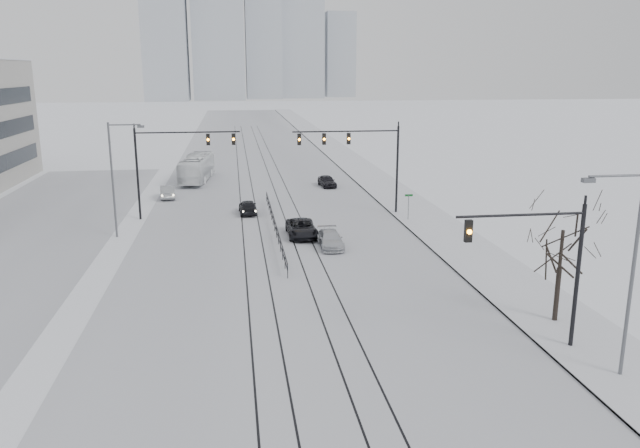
{
  "coord_description": "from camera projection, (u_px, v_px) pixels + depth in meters",
  "views": [
    {
      "loc": [
        -3.16,
        -19.42,
        12.85
      ],
      "look_at": [
        2.23,
        19.19,
        3.2
      ],
      "focal_mm": 35.0,
      "sensor_mm": 36.0,
      "label": 1
    }
  ],
  "objects": [
    {
      "name": "traffic_mast_near",
      "position": [
        546.0,
        258.0,
        28.29
      ],
      "size": [
        6.1,
        0.37,
        7.0
      ],
      "color": "black",
      "rests_on": "ground"
    },
    {
      "name": "parking_strip",
      "position": [
        37.0,
        225.0,
        53.14
      ],
      "size": [
        14.0,
        60.0,
        0.03
      ],
      "primitive_type": "cube",
      "color": "silver",
      "rests_on": "ground"
    },
    {
      "name": "traffic_mast_nw",
      "position": [
        171.0,
        156.0,
        54.3
      ],
      "size": [
        9.1,
        0.37,
        8.0
      ],
      "color": "black",
      "rests_on": "ground"
    },
    {
      "name": "box_truck",
      "position": [
        197.0,
        168.0,
        73.71
      ],
      "size": [
        3.89,
        11.24,
        3.07
      ],
      "primitive_type": "imported",
      "rotation": [
        0.0,
        0.0,
        3.02
      ],
      "color": "white",
      "rests_on": "ground"
    },
    {
      "name": "sedan_nb_right",
      "position": [
        330.0,
        240.0,
        46.29
      ],
      "size": [
        1.76,
        4.21,
        1.21
      ],
      "primitive_type": "imported",
      "rotation": [
        0.0,
        0.0,
        -0.01
      ],
      "color": "silver",
      "rests_on": "ground"
    },
    {
      "name": "bare_tree",
      "position": [
        562.0,
        240.0,
        31.52
      ],
      "size": [
        4.4,
        4.4,
        6.1
      ],
      "color": "black",
      "rests_on": "ground"
    },
    {
      "name": "tram_rails",
      "position": [
        268.0,
        206.0,
        60.63
      ],
      "size": [
        5.3,
        180.0,
        0.01
      ],
      "color": "black",
      "rests_on": "ground"
    },
    {
      "name": "street_light_west",
      "position": [
        116.0,
        172.0,
        48.13
      ],
      "size": [
        2.73,
        0.25,
        9.0
      ],
      "color": "#595B60",
      "rests_on": "ground"
    },
    {
      "name": "sedan_nb_front",
      "position": [
        302.0,
        228.0,
        49.3
      ],
      "size": [
        2.26,
        4.84,
        1.34
      ],
      "primitive_type": "imported",
      "rotation": [
        0.0,
        0.0,
        0.01
      ],
      "color": "black",
      "rests_on": "ground"
    },
    {
      "name": "sidewalk_east",
      "position": [
        362.0,
        170.0,
        81.65
      ],
      "size": [
        5.0,
        260.0,
        0.16
      ],
      "primitive_type": "cube",
      "color": "silver",
      "rests_on": "ground"
    },
    {
      "name": "median_fence",
      "position": [
        275.0,
        225.0,
        50.89
      ],
      "size": [
        0.06,
        24.0,
        1.0
      ],
      "color": "black",
      "rests_on": "ground"
    },
    {
      "name": "street_light_east",
      "position": [
        627.0,
        262.0,
        25.51
      ],
      "size": [
        2.73,
        0.25,
        9.0
      ],
      "color": "#595B60",
      "rests_on": "ground"
    },
    {
      "name": "sedan_sb_inner",
      "position": [
        248.0,
        207.0,
        57.1
      ],
      "size": [
        1.69,
        3.89,
        1.31
      ],
      "primitive_type": "imported",
      "rotation": [
        0.0,
        0.0,
        3.18
      ],
      "color": "black",
      "rests_on": "ground"
    },
    {
      "name": "skyline",
      "position": [
        248.0,
        29.0,
        278.55
      ],
      "size": [
        96.0,
        48.0,
        72.0
      ],
      "color": "#A6ADB6",
      "rests_on": "ground"
    },
    {
      "name": "traffic_mast_ne",
      "position": [
        361.0,
        152.0,
        55.53
      ],
      "size": [
        9.6,
        0.37,
        8.0
      ],
      "color": "black",
      "rests_on": "ground"
    },
    {
      "name": "road",
      "position": [
        259.0,
        173.0,
        79.86
      ],
      "size": [
        22.0,
        260.0,
        0.02
      ],
      "primitive_type": "cube",
      "color": "silver",
      "rests_on": "ground"
    },
    {
      "name": "sedan_nb_far",
      "position": [
        327.0,
        181.0,
        70.38
      ],
      "size": [
        1.96,
        3.93,
        1.29
      ],
      "primitive_type": "imported",
      "rotation": [
        0.0,
        0.0,
        0.12
      ],
      "color": "black",
      "rests_on": "ground"
    },
    {
      "name": "ground",
      "position": [
        332.0,
        441.0,
        22.18
      ],
      "size": [
        500.0,
        500.0,
        0.0
      ],
      "primitive_type": "plane",
      "color": "white",
      "rests_on": "ground"
    },
    {
      "name": "curb",
      "position": [
        344.0,
        171.0,
        81.33
      ],
      "size": [
        0.1,
        260.0,
        0.12
      ],
      "primitive_type": "cube",
      "color": "gray",
      "rests_on": "ground"
    },
    {
      "name": "street_sign",
      "position": [
        409.0,
        203.0,
        54.14
      ],
      "size": [
        0.7,
        0.06,
        2.4
      ],
      "color": "#595B60",
      "rests_on": "ground"
    },
    {
      "name": "sedan_sb_outer",
      "position": [
        167.0,
        192.0,
        64.07
      ],
      "size": [
        1.86,
        4.23,
        1.35
      ],
      "primitive_type": "imported",
      "rotation": [
        0.0,
        0.0,
        3.25
      ],
      "color": "#9DA1A5",
      "rests_on": "ground"
    }
  ]
}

